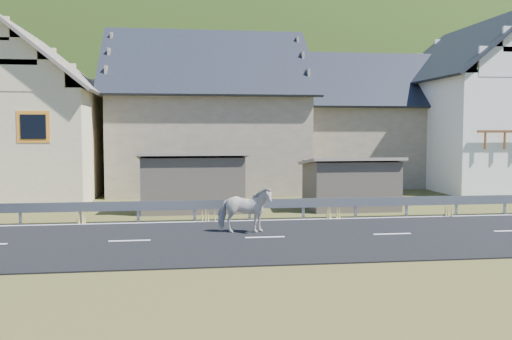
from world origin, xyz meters
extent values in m
plane|color=#3A431C|center=(0.00, 0.00, 0.00)|extent=(160.00, 160.00, 0.00)
cube|color=black|center=(0.00, 0.00, 0.02)|extent=(60.00, 7.00, 0.04)
cube|color=silver|center=(0.00, 0.00, 0.04)|extent=(60.00, 6.60, 0.01)
cube|color=#93969B|center=(0.00, 3.68, 0.58)|extent=(28.00, 0.08, 0.34)
cube|color=#93969B|center=(-8.00, 3.70, 0.35)|extent=(0.10, 0.06, 0.70)
cube|color=#93969B|center=(-6.00, 3.70, 0.35)|extent=(0.10, 0.06, 0.70)
cube|color=#93969B|center=(-4.00, 3.70, 0.35)|extent=(0.10, 0.06, 0.70)
cube|color=#93969B|center=(-2.00, 3.70, 0.35)|extent=(0.10, 0.06, 0.70)
cube|color=#93969B|center=(0.00, 3.70, 0.35)|extent=(0.10, 0.06, 0.70)
cube|color=#93969B|center=(2.00, 3.70, 0.35)|extent=(0.10, 0.06, 0.70)
cube|color=#93969B|center=(4.00, 3.70, 0.35)|extent=(0.10, 0.06, 0.70)
cube|color=#93969B|center=(6.00, 3.70, 0.35)|extent=(0.10, 0.06, 0.70)
cube|color=#93969B|center=(8.00, 3.70, 0.35)|extent=(0.10, 0.06, 0.70)
cube|color=#93969B|center=(10.00, 3.70, 0.35)|extent=(0.10, 0.06, 0.70)
cube|color=brown|center=(-2.00, 6.50, 1.10)|extent=(4.30, 3.30, 2.40)
cube|color=brown|center=(4.50, 6.00, 1.00)|extent=(3.80, 2.90, 2.20)
cube|color=beige|center=(-10.00, 12.00, 2.50)|extent=(7.00, 9.00, 5.00)
cube|color=orange|center=(-8.40, 7.50, 3.40)|extent=(1.30, 0.12, 1.30)
cube|color=gray|center=(-1.00, 15.00, 2.50)|extent=(10.00, 9.00, 5.00)
cube|color=gray|center=(9.00, 17.00, 2.30)|extent=(9.00, 8.00, 4.60)
cube|color=silver|center=(15.00, 14.00, 3.00)|extent=(8.00, 10.00, 6.00)
ellipsoid|color=#1A3110|center=(5.00, 180.00, -20.00)|extent=(440.00, 280.00, 260.00)
imported|color=beige|center=(-0.52, 0.85, 0.77)|extent=(1.04, 1.82, 1.45)
camera|label=1|loc=(-2.58, -16.76, 3.26)|focal=40.00mm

